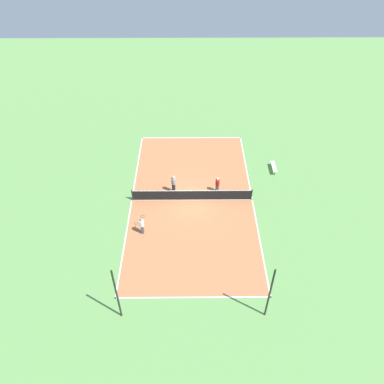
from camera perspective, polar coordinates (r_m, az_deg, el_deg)
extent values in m
plane|color=#60934C|center=(32.47, 0.00, -1.19)|extent=(80.00, 80.00, 0.00)
cube|color=#AD6B42|center=(32.46, 0.00, -1.18)|extent=(10.56, 19.57, 0.02)
cube|color=white|center=(32.90, 9.15, -1.10)|extent=(0.10, 19.57, 0.00)
cube|color=white|center=(32.85, -9.16, -1.19)|extent=(0.10, 19.57, 0.00)
cube|color=white|center=(40.16, -0.10, 8.28)|extent=(10.56, 0.10, 0.00)
cube|color=white|center=(26.13, 0.16, -15.77)|extent=(10.56, 0.10, 0.00)
cube|color=white|center=(32.45, 0.00, -1.16)|extent=(10.56, 0.10, 0.00)
cylinder|color=black|center=(32.52, 9.08, -0.38)|extent=(0.10, 0.10, 1.11)
cylinder|color=black|center=(32.46, -9.09, -0.47)|extent=(0.10, 0.10, 1.11)
cube|color=black|center=(32.10, 0.00, -0.47)|extent=(10.26, 0.03, 1.06)
cube|color=white|center=(31.77, 0.00, 0.20)|extent=(10.26, 0.04, 0.06)
cube|color=silver|center=(36.23, 12.36, 3.82)|extent=(0.36, 1.72, 0.04)
cylinder|color=#4C4C51|center=(36.91, 12.13, 4.21)|extent=(0.08, 0.08, 0.41)
cylinder|color=#4C4C51|center=(35.82, 12.50, 2.84)|extent=(0.08, 0.08, 0.41)
cube|color=black|center=(32.97, -2.81, 0.65)|extent=(0.30, 0.32, 0.90)
cylinder|color=gray|center=(32.48, -2.85, 1.67)|extent=(0.49, 0.49, 0.63)
sphere|color=tan|center=(32.20, -2.88, 2.28)|extent=(0.27, 0.27, 0.27)
cube|color=#4C4C51|center=(33.09, 3.86, 0.62)|extent=(0.28, 0.31, 0.77)
cylinder|color=red|center=(32.67, 3.91, 1.48)|extent=(0.47, 0.47, 0.54)
sphere|color=beige|center=(32.42, 3.94, 2.00)|extent=(0.23, 0.23, 0.23)
cube|color=#4C4C51|center=(29.69, -7.57, -5.63)|extent=(0.21, 0.26, 0.80)
cylinder|color=white|center=(29.20, -7.69, -4.73)|extent=(0.38, 0.38, 0.56)
sphere|color=#A87A56|center=(28.92, -7.76, -4.18)|extent=(0.24, 0.24, 0.24)
cylinder|color=#262626|center=(29.32, -7.62, -4.09)|extent=(0.04, 0.28, 0.03)
torus|color=black|center=(29.51, -7.55, -3.70)|extent=(0.32, 0.32, 0.02)
sphere|color=#CCE033|center=(32.59, -0.39, -0.86)|extent=(0.07, 0.07, 0.07)
sphere|color=#CCE033|center=(27.85, 7.81, -11.08)|extent=(0.07, 0.07, 0.07)
cylinder|color=black|center=(23.95, 11.75, -14.93)|extent=(0.12, 0.12, 4.74)
cylinder|color=black|center=(23.88, -11.39, -15.08)|extent=(0.12, 0.12, 4.74)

